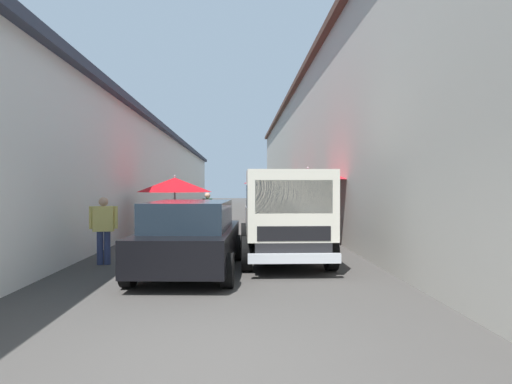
{
  "coord_description": "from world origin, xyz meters",
  "views": [
    {
      "loc": [
        -3.84,
        -0.34,
        1.74
      ],
      "look_at": [
        10.33,
        -0.93,
        1.56
      ],
      "focal_mm": 28.6,
      "sensor_mm": 36.0,
      "label": 1
    }
  ],
  "objects": [
    {
      "name": "fruit_stall_near_right",
      "position": [
        18.29,
        -2.2,
        1.73
      ],
      "size": [
        2.2,
        2.2,
        2.26
      ],
      "color": "#9E9EA3",
      "rests_on": "ground"
    },
    {
      "name": "building_left_whitewash",
      "position": [
        15.75,
        6.89,
        2.35
      ],
      "size": [
        49.8,
        7.5,
        4.68
      ],
      "color": "silver",
      "rests_on": "ground"
    },
    {
      "name": "vendor_in_shade",
      "position": [
        10.87,
        0.8,
        0.87
      ],
      "size": [
        0.59,
        0.33,
        1.53
      ],
      "color": "navy",
      "rests_on": "ground"
    },
    {
      "name": "vendor_by_crates",
      "position": [
        5.41,
        2.7,
        0.86
      ],
      "size": [
        0.26,
        0.61,
        1.51
      ],
      "color": "navy",
      "rests_on": "ground"
    },
    {
      "name": "ground",
      "position": [
        13.5,
        0.0,
        0.0
      ],
      "size": [
        90.0,
        90.0,
        0.0
      ],
      "primitive_type": "plane",
      "color": "#3D3A38"
    },
    {
      "name": "delivery_truck",
      "position": [
        5.24,
        -1.38,
        1.04
      ],
      "size": [
        4.92,
        1.98,
        2.08
      ],
      "color": "black",
      "rests_on": "ground"
    },
    {
      "name": "building_right_concrete",
      "position": [
        15.75,
        -6.89,
        3.6
      ],
      "size": [
        49.8,
        7.5,
        7.18
      ],
      "color": "#A39E93",
      "rests_on": "ground"
    },
    {
      "name": "hatchback_car",
      "position": [
        4.52,
        0.64,
        0.74
      ],
      "size": [
        4.0,
        2.1,
        1.45
      ],
      "color": "black",
      "rests_on": "ground"
    },
    {
      "name": "fruit_stall_far_right",
      "position": [
        13.93,
        -1.62,
        1.83
      ],
      "size": [
        2.18,
        2.18,
        2.41
      ],
      "color": "#9E9EA3",
      "rests_on": "ground"
    },
    {
      "name": "fruit_stall_far_left",
      "position": [
        8.66,
        -2.45,
        1.8
      ],
      "size": [
        2.88,
        2.88,
        2.36
      ],
      "color": "#9E9EA3",
      "rests_on": "ground"
    },
    {
      "name": "parked_scooter",
      "position": [
        15.1,
        -2.61,
        0.45
      ],
      "size": [
        1.69,
        0.37,
        1.14
      ],
      "color": "black",
      "rests_on": "ground"
    },
    {
      "name": "fruit_stall_mid_lane",
      "position": [
        9.9,
        1.79,
        1.58
      ],
      "size": [
        2.48,
        2.48,
        2.13
      ],
      "color": "#9E9EA3",
      "rests_on": "ground"
    },
    {
      "name": "plastic_stool",
      "position": [
        10.05,
        -1.39,
        0.33
      ],
      "size": [
        0.3,
        0.3,
        0.43
      ],
      "color": "#194CB2",
      "rests_on": "ground"
    }
  ]
}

